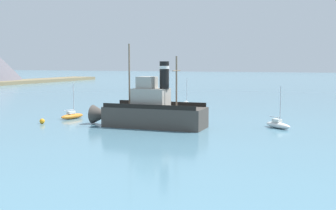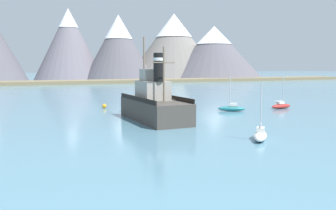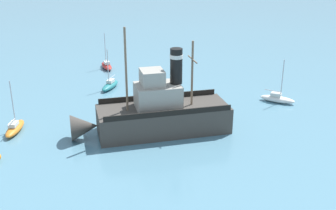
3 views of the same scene
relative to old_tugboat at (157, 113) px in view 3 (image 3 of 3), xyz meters
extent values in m
plane|color=teal|center=(1.97, -0.43, -1.83)|extent=(600.00, 600.00, 0.00)
cube|color=#423D38|center=(0.02, -0.61, -0.63)|extent=(4.80, 12.14, 2.40)
cone|color=#423D38|center=(-0.22, 6.58, -0.63)|extent=(2.43, 2.48, 2.35)
cube|color=#9E998E|center=(0.00, -0.11, 1.67)|extent=(3.13, 4.10, 2.20)
cube|color=#9E998E|center=(-0.01, 0.38, 3.47)|extent=(2.27, 2.07, 1.40)
cylinder|color=black|center=(0.06, -1.81, 4.37)|extent=(1.10, 1.10, 3.20)
cylinder|color=silver|center=(0.06, -1.81, 5.27)|extent=(1.16, 1.16, 0.35)
cylinder|color=#75604C|center=(-0.09, 2.68, 4.32)|extent=(0.20, 0.20, 7.50)
cylinder|color=#75604C|center=(0.11, -3.31, 3.57)|extent=(0.20, 0.20, 6.00)
cylinder|color=#75604C|center=(0.11, -3.31, 4.89)|extent=(2.60, 0.21, 0.12)
cube|color=black|center=(-2.13, -0.69, 0.82)|extent=(0.51, 11.40, 0.50)
cube|color=black|center=(2.18, -0.54, 0.82)|extent=(0.51, 11.40, 0.50)
ellipsoid|color=orange|center=(2.67, 12.91, -1.48)|extent=(3.95, 1.94, 0.70)
cube|color=silver|center=(2.48, 12.95, -0.95)|extent=(1.22, 0.88, 0.36)
cylinder|color=#B7B7BC|center=(2.97, 12.84, 0.97)|extent=(0.10, 0.10, 4.20)
cylinder|color=#B7B7BC|center=(2.09, 13.04, -0.58)|extent=(1.77, 0.49, 0.08)
ellipsoid|color=white|center=(4.63, -14.33, -1.48)|extent=(3.27, 3.63, 0.70)
cube|color=silver|center=(4.76, -14.18, -0.95)|extent=(1.20, 1.26, 0.36)
cylinder|color=#B7B7BC|center=(4.44, -14.56, 0.97)|extent=(0.10, 0.10, 4.20)
cylinder|color=#B7B7BC|center=(5.02, -13.87, -0.58)|extent=(1.21, 1.44, 0.08)
ellipsoid|color=#23757A|center=(13.09, 3.23, -1.48)|extent=(3.85, 2.83, 0.70)
cube|color=silver|center=(13.26, 3.14, -0.95)|extent=(1.27, 1.10, 0.36)
cylinder|color=#B7B7BC|center=(12.82, 3.38, 0.97)|extent=(0.10, 0.10, 4.20)
cylinder|color=#B7B7BC|center=(13.61, 2.94, -0.58)|extent=(1.61, 0.96, 0.08)
ellipsoid|color=#B22823|center=(21.60, 3.00, -1.48)|extent=(3.93, 1.68, 0.70)
cube|color=silver|center=(21.40, 2.97, -0.95)|extent=(1.19, 0.80, 0.36)
cylinder|color=#B7B7BC|center=(21.89, 3.04, 0.97)|extent=(0.10, 0.10, 4.20)
cylinder|color=#B7B7BC|center=(21.00, 2.90, -0.58)|extent=(1.79, 0.36, 0.08)
camera|label=1|loc=(-45.41, -20.54, 5.81)|focal=45.00mm
camera|label=2|loc=(-14.37, -39.08, 4.56)|focal=38.00mm
camera|label=3|loc=(-34.97, 6.47, 14.89)|focal=45.00mm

